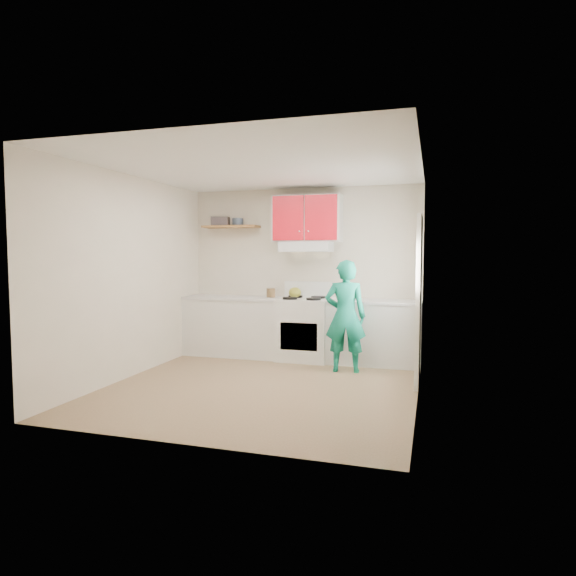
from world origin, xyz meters
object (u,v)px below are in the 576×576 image
(kettle, at_px, (295,293))
(crock, at_px, (271,293))
(tin, at_px, (238,222))
(stove, at_px, (304,329))
(person, at_px, (345,316))

(kettle, relative_size, crock, 1.18)
(tin, bearing_deg, crock, -8.08)
(crock, bearing_deg, stove, -6.61)
(stove, distance_m, person, 0.96)
(stove, distance_m, tin, 1.99)
(kettle, height_order, crock, kettle)
(tin, xyz_separation_m, kettle, (0.95, -0.05, -1.09))
(person, bearing_deg, tin, -28.50)
(kettle, distance_m, person, 1.14)
(tin, height_order, person, tin)
(kettle, bearing_deg, stove, -38.34)
(person, bearing_deg, stove, -45.69)
(stove, xyz_separation_m, crock, (-0.55, 0.06, 0.52))
(kettle, xyz_separation_m, crock, (-0.38, -0.03, -0.02))
(tin, relative_size, crock, 1.10)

